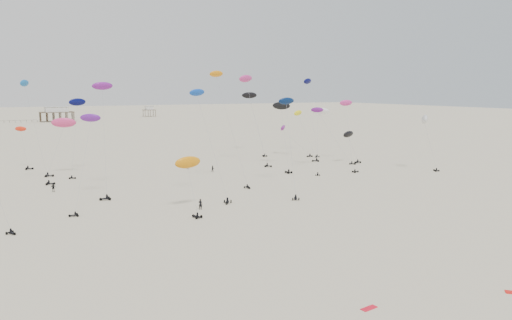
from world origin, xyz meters
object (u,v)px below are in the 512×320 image
pavilion_main (57,115)px  rig_9 (350,141)px  pavilion_small (149,112)px  rig_0 (347,115)px  spectator_0 (201,209)px

pavilion_main → rig_9: (54.12, -236.57, 2.24)m
rig_9 → pavilion_small: bearing=-14.3°
rig_0 → rig_9: 8.33m
pavilion_main → rig_0: rig_0 is taller
pavilion_main → spectator_0: size_ratio=9.27×
pavilion_main → rig_9: bearing=-77.1°
spectator_0 → rig_0: bearing=-108.9°
rig_0 → pavilion_small: bearing=-119.5°
rig_9 → rig_0: bearing=-33.1°
rig_9 → spectator_0: bearing=108.0°
pavilion_main → spectator_0: pavilion_main is taller
pavilion_small → spectator_0: size_ratio=3.97×
pavilion_small → rig_0: rig_0 is taller
rig_0 → rig_9: (-1.53, -3.74, -7.28)m
pavilion_small → rig_9: 267.06m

